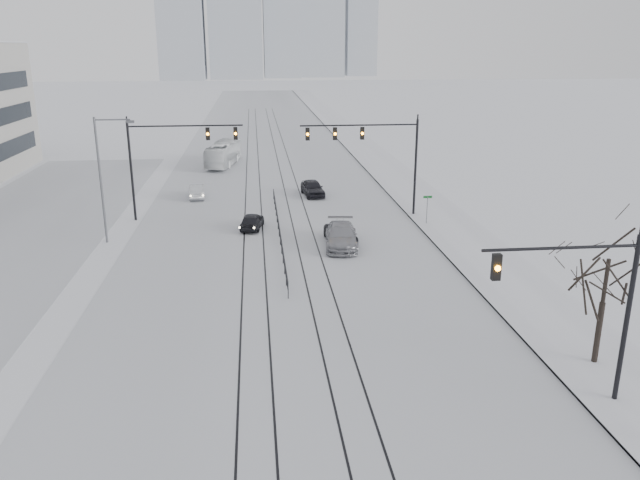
% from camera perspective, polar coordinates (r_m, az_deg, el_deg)
% --- Properties ---
extents(road, '(22.00, 260.00, 0.02)m').
position_cam_1_polar(road, '(75.82, -4.73, 6.91)').
color(road, silver).
rests_on(road, ground).
extents(sidewalk_east, '(5.00, 260.00, 0.16)m').
position_cam_1_polar(sidewalk_east, '(77.29, 5.40, 7.15)').
color(sidewalk_east, white).
rests_on(sidewalk_east, ground).
extents(curb, '(0.10, 260.00, 0.12)m').
position_cam_1_polar(curb, '(76.85, 3.60, 7.12)').
color(curb, gray).
rests_on(curb, ground).
extents(parking_strip, '(14.00, 60.00, 0.03)m').
position_cam_1_polar(parking_strip, '(54.59, -25.47, 1.15)').
color(parking_strip, silver).
rests_on(parking_strip, ground).
extents(tram_rails, '(5.30, 180.00, 0.01)m').
position_cam_1_polar(tram_rails, '(56.27, -4.19, 3.27)').
color(tram_rails, black).
rests_on(tram_rails, ground).
extents(skyline, '(96.00, 48.00, 72.00)m').
position_cam_1_polar(skyline, '(288.77, -5.02, 20.65)').
color(skyline, '#A5ACB5').
rests_on(skyline, ground).
extents(traffic_mast_near, '(6.10, 0.37, 7.00)m').
position_cam_1_polar(traffic_mast_near, '(25.69, 23.48, -4.90)').
color(traffic_mast_near, black).
rests_on(traffic_mast_near, ground).
extents(traffic_mast_ne, '(9.60, 0.37, 8.00)m').
position_cam_1_polar(traffic_mast_ne, '(51.13, 5.14, 8.39)').
color(traffic_mast_ne, black).
rests_on(traffic_mast_ne, ground).
extents(traffic_mast_nw, '(9.10, 0.37, 8.00)m').
position_cam_1_polar(traffic_mast_nw, '(51.67, -13.74, 7.85)').
color(traffic_mast_nw, black).
rests_on(traffic_mast_nw, ground).
extents(street_light_west, '(2.73, 0.25, 9.00)m').
position_cam_1_polar(street_light_west, '(46.57, -19.14, 5.94)').
color(street_light_west, '#595B60').
rests_on(street_light_west, ground).
extents(bare_tree, '(4.40, 4.40, 6.10)m').
position_cam_1_polar(bare_tree, '(29.32, 24.79, -2.54)').
color(bare_tree, black).
rests_on(bare_tree, ground).
extents(median_fence, '(0.06, 24.00, 1.00)m').
position_cam_1_polar(median_fence, '(46.49, -3.77, 0.90)').
color(median_fence, black).
rests_on(median_fence, ground).
extents(street_sign, '(0.70, 0.06, 2.40)m').
position_cam_1_polar(street_sign, '(49.94, 9.78, 3.12)').
color(street_sign, '#595B60').
rests_on(street_sign, ground).
extents(sedan_sb_inner, '(2.14, 3.89, 1.25)m').
position_cam_1_polar(sedan_sb_inner, '(48.73, -6.24, 1.73)').
color(sedan_sb_inner, black).
rests_on(sedan_sb_inner, ground).
extents(sedan_sb_outer, '(1.72, 4.03, 1.29)m').
position_cam_1_polar(sedan_sb_outer, '(59.61, -11.21, 4.40)').
color(sedan_sb_outer, '#B8BCC1').
rests_on(sedan_sb_outer, ground).
extents(sedan_nb_front, '(2.13, 4.57, 1.27)m').
position_cam_1_polar(sedan_nb_front, '(44.91, 1.90, 0.48)').
color(sedan_nb_front, black).
rests_on(sedan_nb_front, ground).
extents(sedan_nb_right, '(2.79, 5.64, 1.58)m').
position_cam_1_polar(sedan_nb_right, '(44.06, 1.95, 0.35)').
color(sedan_nb_right, gray).
rests_on(sedan_nb_right, ground).
extents(sedan_nb_far, '(2.27, 4.53, 1.48)m').
position_cam_1_polar(sedan_nb_far, '(59.33, -0.68, 4.77)').
color(sedan_nb_far, black).
rests_on(sedan_nb_far, ground).
extents(box_truck, '(4.08, 10.17, 2.76)m').
position_cam_1_polar(box_truck, '(75.50, -8.82, 7.78)').
color(box_truck, white).
rests_on(box_truck, ground).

